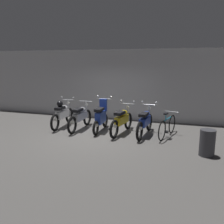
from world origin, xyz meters
TOP-DOWN VIEW (x-y plane):
  - ground_plane at (0.00, 0.00)m, footprint 80.00×80.00m
  - back_wall at (0.00, 2.81)m, footprint 16.00×0.30m
  - motorbike_slot_0 at (-1.68, 0.71)m, footprint 0.59×1.95m
  - motorbike_slot_1 at (-0.84, 0.58)m, footprint 0.56×1.95m
  - motorbike_slot_2 at (-0.00, 0.61)m, footprint 0.59×1.68m
  - motorbike_slot_3 at (0.84, 0.52)m, footprint 0.58×1.94m
  - motorbike_slot_4 at (1.68, 0.54)m, footprint 0.59×1.95m
  - bicycle at (2.45, 0.59)m, footprint 0.57×1.69m
  - trash_bin at (3.65, -0.85)m, footprint 0.42×0.42m

SIDE VIEW (x-z plane):
  - ground_plane at x=0.00m, z-range 0.00..0.00m
  - bicycle at x=2.45m, z-range -0.08..0.80m
  - trash_bin at x=3.65m, z-range 0.00..0.75m
  - motorbike_slot_1 at x=-0.84m, z-range -0.03..1.01m
  - motorbike_slot_3 at x=0.84m, z-range -0.08..1.07m
  - motorbike_slot_4 at x=1.68m, z-range -0.08..1.07m
  - motorbike_slot_2 at x=0.00m, z-range -0.12..1.17m
  - motorbike_slot_0 at x=-1.68m, z-range -0.05..1.10m
  - back_wall at x=0.00m, z-range 0.00..3.11m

